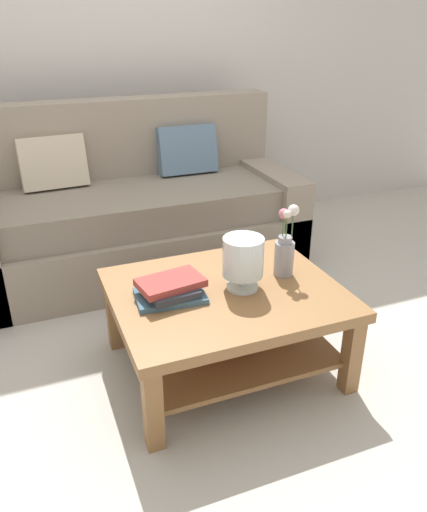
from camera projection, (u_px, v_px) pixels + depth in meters
The scene contains 7 objects.
ground_plane at pixel (187, 333), 2.73m from camera, with size 10.00×10.00×0.00m, color #B7B2A8.
back_wall at pixel (106, 47), 3.53m from camera, with size 6.40×0.12×2.70m, color #BCB7B2.
couch at pixel (135, 214), 3.34m from camera, with size 2.07×0.90×1.06m.
coffee_table at pixel (225, 312), 2.34m from camera, with size 1.02×0.84×0.43m.
book_stack_main at pixel (170, 289), 2.20m from camera, with size 0.32×0.23×0.09m.
glass_hurricane_vase at pixel (243, 259), 2.24m from camera, with size 0.18×0.18×0.25m.
flower_pitcher at pixel (285, 250), 2.37m from camera, with size 0.10×0.09×0.35m.
Camera 1 is at (-0.71, -2.17, 1.55)m, focal length 35.55 mm.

